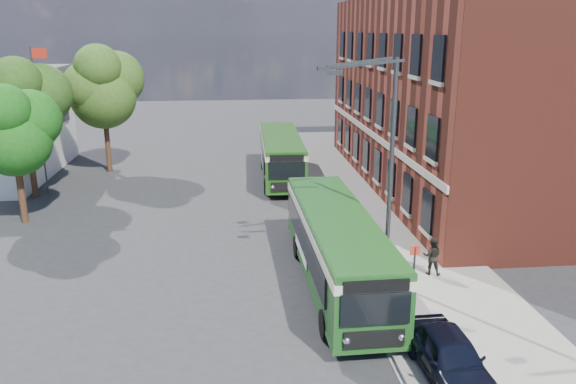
{
  "coord_description": "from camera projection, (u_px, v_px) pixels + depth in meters",
  "views": [
    {
      "loc": [
        -0.82,
        -22.35,
        10.0
      ],
      "look_at": [
        1.86,
        4.23,
        2.2
      ],
      "focal_mm": 35.0,
      "sensor_mm": 36.0,
      "label": 1
    }
  ],
  "objects": [
    {
      "name": "kerb_line",
      "position": [
        318.0,
        209.0,
        32.25
      ],
      "size": [
        0.12,
        48.0,
        0.01
      ],
      "primitive_type": "cube",
      "color": "beige",
      "rests_on": "ground"
    },
    {
      "name": "parked_car",
      "position": [
        450.0,
        357.0,
        16.28
      ],
      "size": [
        1.76,
        4.14,
        1.4
      ],
      "primitive_type": "imported",
      "rotation": [
        0.0,
        0.0,
        0.03
      ],
      "color": "black",
      "rests_on": "pavement"
    },
    {
      "name": "bus_stop_sign",
      "position": [
        414.0,
        272.0,
        20.34
      ],
      "size": [
        0.35,
        0.08,
        2.52
      ],
      "color": "#383A3D",
      "rests_on": "ground"
    },
    {
      "name": "flagpole",
      "position": [
        39.0,
        115.0,
        34.06
      ],
      "size": [
        0.95,
        0.1,
        9.0
      ],
      "color": "#383A3D",
      "rests_on": "ground"
    },
    {
      "name": "tree_left",
      "position": [
        13.0,
        129.0,
        28.64
      ],
      "size": [
        4.41,
        4.19,
        7.45
      ],
      "color": "#3B2415",
      "rests_on": "ground"
    },
    {
      "name": "ground",
      "position": [
        255.0,
        269.0,
        24.23
      ],
      "size": [
        120.0,
        120.0,
        0.0
      ],
      "primitive_type": "plane",
      "color": "#2C2C2F",
      "rests_on": "ground"
    },
    {
      "name": "tree_right",
      "position": [
        103.0,
        86.0,
        39.0
      ],
      "size": [
        5.37,
        5.1,
        9.06
      ],
      "color": "#3B2415",
      "rests_on": "ground"
    },
    {
      "name": "pedestrian_b",
      "position": [
        432.0,
        256.0,
        23.19
      ],
      "size": [
        0.94,
        0.84,
        1.6
      ],
      "primitive_type": "imported",
      "rotation": [
        0.0,
        0.0,
        2.78
      ],
      "color": "black",
      "rests_on": "pavement"
    },
    {
      "name": "street_lamp",
      "position": [
        382.0,
        170.0,
        21.44
      ],
      "size": [
        2.96,
        2.38,
        9.0
      ],
      "color": "#383A3D",
      "rests_on": "ground"
    },
    {
      "name": "bus_front",
      "position": [
        337.0,
        242.0,
        22.3
      ],
      "size": [
        2.8,
        11.83,
        3.02
      ],
      "color": "#1D501C",
      "rests_on": "ground"
    },
    {
      "name": "tree_mid",
      "position": [
        24.0,
        103.0,
        32.97
      ],
      "size": [
        5.06,
        4.81,
        8.54
      ],
      "color": "#3B2415",
      "rests_on": "ground"
    },
    {
      "name": "bus_rear",
      "position": [
        281.0,
        152.0,
        38.45
      ],
      "size": [
        2.9,
        11.37,
        3.02
      ],
      "color": "#1F4E16",
      "rests_on": "ground"
    },
    {
      "name": "pedestrian_a",
      "position": [
        390.0,
        290.0,
        20.0
      ],
      "size": [
        0.66,
        0.44,
        1.81
      ],
      "primitive_type": "imported",
      "rotation": [
        0.0,
        0.0,
        3.15
      ],
      "color": "black",
      "rests_on": "pavement"
    },
    {
      "name": "pavement",
      "position": [
        370.0,
        207.0,
        32.52
      ],
      "size": [
        6.0,
        48.0,
        0.15
      ],
      "primitive_type": "cube",
      "color": "gray",
      "rests_on": "ground"
    },
    {
      "name": "brick_office",
      "position": [
        468.0,
        79.0,
        35.09
      ],
      "size": [
        12.1,
        26.0,
        14.2
      ],
      "color": "maroon",
      "rests_on": "ground"
    }
  ]
}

